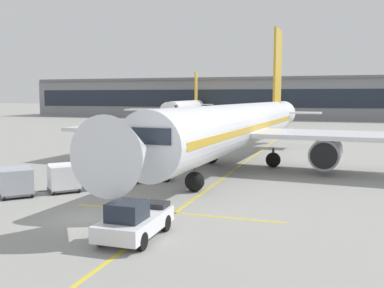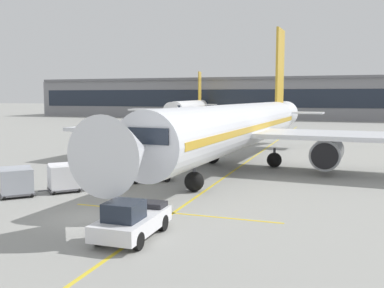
{
  "view_description": "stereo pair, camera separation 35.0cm",
  "coord_description": "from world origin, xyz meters",
  "px_view_note": "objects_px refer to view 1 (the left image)",
  "views": [
    {
      "loc": [
        11.81,
        -19.33,
        6.33
      ],
      "look_at": [
        2.17,
        9.94,
        2.93
      ],
      "focal_mm": 40.6,
      "sensor_mm": 36.0,
      "label": 1
    },
    {
      "loc": [
        12.14,
        -19.21,
        6.33
      ],
      "look_at": [
        2.17,
        9.94,
        2.93
      ],
      "focal_mm": 40.6,
      "sensor_mm": 36.0,
      "label": 2
    }
  ],
  "objects_px": {
    "parked_airplane": "(239,127)",
    "belt_loader": "(152,170)",
    "baggage_cart_second": "(64,177)",
    "ground_crew_by_loader": "(105,167)",
    "baggage_cart_lead": "(106,174)",
    "distant_airplane": "(186,108)",
    "safety_cone_wingtip": "(167,163)",
    "safety_cone_engine_keepout": "(149,162)",
    "pushback_tug": "(134,220)",
    "ground_crew_by_carts": "(128,173)",
    "baggage_cart_third": "(16,181)"
  },
  "relations": [
    {
      "from": "pushback_tug",
      "to": "ground_crew_by_carts",
      "type": "xyz_separation_m",
      "value": [
        -5.21,
        9.74,
        0.17
      ]
    },
    {
      "from": "belt_loader",
      "to": "baggage_cart_second",
      "type": "bearing_deg",
      "value": -127.24
    },
    {
      "from": "parked_airplane",
      "to": "safety_cone_engine_keepout",
      "type": "bearing_deg",
      "value": -165.17
    },
    {
      "from": "belt_loader",
      "to": "ground_crew_by_carts",
      "type": "xyz_separation_m",
      "value": [
        -0.67,
        -2.67,
        0.18
      ]
    },
    {
      "from": "baggage_cart_second",
      "to": "pushback_tug",
      "type": "distance_m",
      "value": 11.14
    },
    {
      "from": "belt_loader",
      "to": "baggage_cart_lead",
      "type": "distance_m",
      "value": 3.84
    },
    {
      "from": "pushback_tug",
      "to": "parked_airplane",
      "type": "bearing_deg",
      "value": 89.3
    },
    {
      "from": "safety_cone_wingtip",
      "to": "safety_cone_engine_keepout",
      "type": "bearing_deg",
      "value": -173.04
    },
    {
      "from": "distant_airplane",
      "to": "safety_cone_engine_keepout",
      "type": "bearing_deg",
      "value": -73.87
    },
    {
      "from": "distant_airplane",
      "to": "baggage_cart_lead",
      "type": "bearing_deg",
      "value": -75.17
    },
    {
      "from": "parked_airplane",
      "to": "baggage_cart_third",
      "type": "relative_size",
      "value": 17.28
    },
    {
      "from": "parked_airplane",
      "to": "baggage_cart_third",
      "type": "xyz_separation_m",
      "value": [
        -10.81,
        -15.98,
        -2.62
      ]
    },
    {
      "from": "belt_loader",
      "to": "ground_crew_by_carts",
      "type": "distance_m",
      "value": 2.76
    },
    {
      "from": "baggage_cart_second",
      "to": "safety_cone_wingtip",
      "type": "xyz_separation_m",
      "value": [
        2.67,
        11.92,
        -0.69
      ]
    },
    {
      "from": "pushback_tug",
      "to": "ground_crew_by_loader",
      "type": "distance_m",
      "value": 13.95
    },
    {
      "from": "baggage_cart_lead",
      "to": "distant_airplane",
      "type": "xyz_separation_m",
      "value": [
        -19.0,
        71.76,
        2.5
      ]
    },
    {
      "from": "parked_airplane",
      "to": "belt_loader",
      "type": "distance_m",
      "value": 10.15
    },
    {
      "from": "baggage_cart_third",
      "to": "ground_crew_by_carts",
      "type": "xyz_separation_m",
      "value": [
        5.35,
        4.81,
        -0.0
      ]
    },
    {
      "from": "safety_cone_engine_keepout",
      "to": "safety_cone_wingtip",
      "type": "bearing_deg",
      "value": 6.96
    },
    {
      "from": "parked_airplane",
      "to": "safety_cone_wingtip",
      "type": "distance_m",
      "value": 7.24
    },
    {
      "from": "baggage_cart_second",
      "to": "ground_crew_by_carts",
      "type": "height_order",
      "value": "baggage_cart_second"
    },
    {
      "from": "baggage_cart_lead",
      "to": "safety_cone_wingtip",
      "type": "height_order",
      "value": "baggage_cart_lead"
    },
    {
      "from": "ground_crew_by_carts",
      "to": "distant_airplane",
      "type": "distance_m",
      "value": 74.07
    },
    {
      "from": "parked_airplane",
      "to": "safety_cone_wingtip",
      "type": "height_order",
      "value": "parked_airplane"
    },
    {
      "from": "baggage_cart_second",
      "to": "distant_airplane",
      "type": "relative_size",
      "value": 0.07
    },
    {
      "from": "belt_loader",
      "to": "safety_cone_engine_keepout",
      "type": "height_order",
      "value": "belt_loader"
    },
    {
      "from": "ground_crew_by_carts",
      "to": "pushback_tug",
      "type": "bearing_deg",
      "value": -61.86
    },
    {
      "from": "ground_crew_by_carts",
      "to": "baggage_cart_third",
      "type": "bearing_deg",
      "value": -138.01
    },
    {
      "from": "parked_airplane",
      "to": "baggage_cart_second",
      "type": "relative_size",
      "value": 17.28
    },
    {
      "from": "belt_loader",
      "to": "baggage_cart_lead",
      "type": "relative_size",
      "value": 1.98
    },
    {
      "from": "safety_cone_wingtip",
      "to": "pushback_tug",
      "type": "bearing_deg",
      "value": -72.77
    },
    {
      "from": "baggage_cart_third",
      "to": "pushback_tug",
      "type": "relative_size",
      "value": 0.58
    },
    {
      "from": "pushback_tug",
      "to": "baggage_cart_second",
      "type": "bearing_deg",
      "value": 140.3
    },
    {
      "from": "safety_cone_wingtip",
      "to": "parked_airplane",
      "type": "bearing_deg",
      "value": 16.93
    },
    {
      "from": "baggage_cart_second",
      "to": "distant_airplane",
      "type": "height_order",
      "value": "distant_airplane"
    },
    {
      "from": "ground_crew_by_loader",
      "to": "safety_cone_wingtip",
      "type": "height_order",
      "value": "ground_crew_by_loader"
    },
    {
      "from": "baggage_cart_lead",
      "to": "ground_crew_by_carts",
      "type": "relative_size",
      "value": 1.46
    },
    {
      "from": "belt_loader",
      "to": "safety_cone_engine_keepout",
      "type": "distance_m",
      "value": 7.12
    },
    {
      "from": "baggage_cart_third",
      "to": "ground_crew_by_loader",
      "type": "distance_m",
      "value": 7.0
    },
    {
      "from": "safety_cone_wingtip",
      "to": "baggage_cart_lead",
      "type": "bearing_deg",
      "value": -93.85
    },
    {
      "from": "baggage_cart_second",
      "to": "ground_crew_by_loader",
      "type": "bearing_deg",
      "value": 82.29
    },
    {
      "from": "parked_airplane",
      "to": "belt_loader",
      "type": "relative_size",
      "value": 8.71
    },
    {
      "from": "belt_loader",
      "to": "ground_crew_by_loader",
      "type": "distance_m",
      "value": 3.58
    },
    {
      "from": "pushback_tug",
      "to": "belt_loader",
      "type": "bearing_deg",
      "value": 110.1
    },
    {
      "from": "baggage_cart_lead",
      "to": "safety_cone_engine_keepout",
      "type": "bearing_deg",
      "value": 96.15
    },
    {
      "from": "pushback_tug",
      "to": "distant_airplane",
      "type": "relative_size",
      "value": 0.12
    },
    {
      "from": "belt_loader",
      "to": "pushback_tug",
      "type": "distance_m",
      "value": 13.22
    },
    {
      "from": "baggage_cart_lead",
      "to": "ground_crew_by_carts",
      "type": "xyz_separation_m",
      "value": [
        1.36,
        0.58,
        -0.0
      ]
    },
    {
      "from": "baggage_cart_third",
      "to": "safety_cone_wingtip",
      "type": "xyz_separation_m",
      "value": [
        4.66,
        14.11,
        -0.69
      ]
    },
    {
      "from": "parked_airplane",
      "to": "baggage_cart_third",
      "type": "height_order",
      "value": "parked_airplane"
    }
  ]
}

